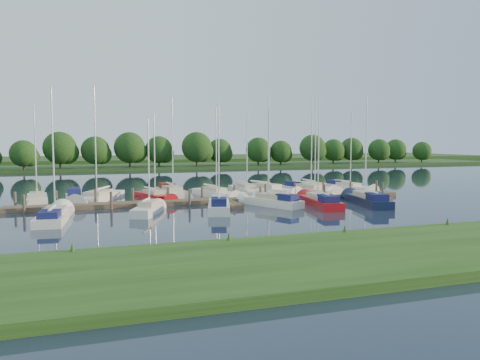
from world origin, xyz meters
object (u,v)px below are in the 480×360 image
object	(u,v)px
sailboat_s_2	(219,207)
sailboat_n_0	(37,201)
motorboat	(74,198)
dock	(224,201)
sailboat_n_5	(215,194)

from	to	relation	value
sailboat_s_2	sailboat_n_0	bearing A→B (deg)	162.29
sailboat_n_0	motorboat	size ratio (longest dim) A/B	1.87
dock	sailboat_s_2	world-z (taller)	sailboat_s_2
dock	sailboat_n_5	xyz separation A→B (m)	(0.62, 5.44, 0.07)
dock	sailboat_n_5	distance (m)	5.47
dock	sailboat_n_5	size ratio (longest dim) A/B	3.96
dock	motorboat	xyz separation A→B (m)	(-14.07, 5.72, 0.16)
dock	sailboat_n_5	bearing A→B (deg)	83.46
sailboat_n_0	sailboat_s_2	xyz separation A→B (m)	(15.60, -10.37, 0.08)
dock	sailboat_s_2	bearing A→B (deg)	-111.71
sailboat_n_0	dock	bearing A→B (deg)	157.18
motorboat	sailboat_s_2	xyz separation A→B (m)	(12.17, -10.48, -0.01)
dock	sailboat_s_2	xyz separation A→B (m)	(-1.89, -4.76, 0.15)
sailboat_n_0	motorboat	bearing A→B (deg)	176.71
sailboat_n_0	sailboat_n_5	world-z (taller)	sailboat_n_5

